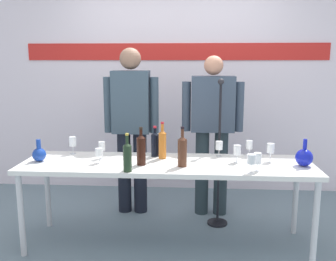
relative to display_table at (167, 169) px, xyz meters
The scene contains 22 objects.
ground_plane 0.70m from the display_table, ahead, with size 10.00×10.00×0.00m, color slate.
back_wall 1.74m from the display_table, 90.00° to the left, with size 5.18×0.11×3.00m.
display_table is the anchor object (origin of this frame).
decanter_blue_left 1.11m from the display_table, behind, with size 0.12×0.12×0.19m.
decanter_blue_right 1.15m from the display_table, ahead, with size 0.14×0.14×0.23m.
presenter_left 0.88m from the display_table, 120.54° to the left, with size 0.57×0.22×1.74m.
presenter_right 0.87m from the display_table, 59.46° to the left, with size 0.63×0.22×1.66m.
wine_bottle_0 0.26m from the display_table, 39.74° to the right, with size 0.08×0.08×0.33m.
wine_bottle_1 0.30m from the display_table, 156.84° to the right, with size 0.08×0.08×0.32m.
wine_bottle_2 0.24m from the display_table, 110.17° to the left, with size 0.07×0.07×0.33m.
wine_bottle_3 0.45m from the display_table, 135.56° to the right, with size 0.07×0.07×0.31m.
wine_bottle_4 0.30m from the display_table, 121.11° to the left, with size 0.07×0.07×0.28m.
wine_glass_left_0 0.62m from the display_table, behind, with size 0.06×0.06×0.15m.
wine_glass_left_1 0.60m from the display_table, behind, with size 0.06×0.06×0.13m.
wine_glass_left_2 0.94m from the display_table, 165.04° to the left, with size 0.06×0.06×0.16m.
wine_glass_right_0 0.54m from the display_table, 27.31° to the left, with size 0.07×0.07×0.14m.
wine_glass_right_1 0.91m from the display_table, ahead, with size 0.06×0.06×0.16m.
wine_glass_right_2 0.75m from the display_table, 22.28° to the right, with size 0.07×0.07×0.15m.
wine_glass_right_3 0.77m from the display_table, 15.35° to the right, with size 0.06×0.06×0.15m.
wine_glass_right_4 0.62m from the display_table, ahead, with size 0.06×0.06×0.15m.
wine_glass_right_5 0.79m from the display_table, 19.48° to the left, with size 0.06×0.06×0.15m.
microphone_stand 0.69m from the display_table, 42.98° to the left, with size 0.20×0.20×1.45m.
Camera 1 is at (0.22, -3.10, 1.62)m, focal length 40.01 mm.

